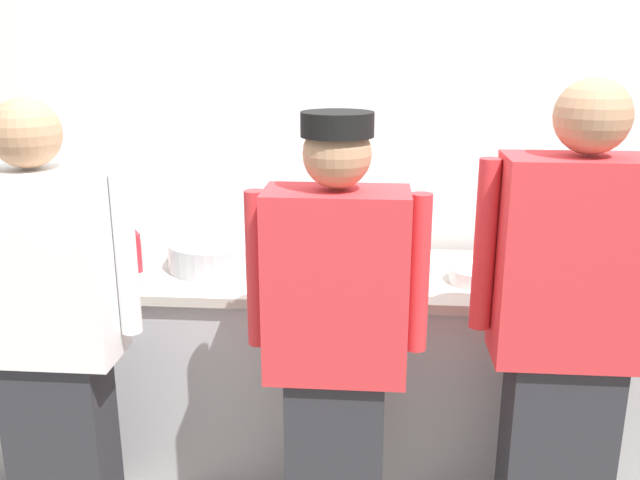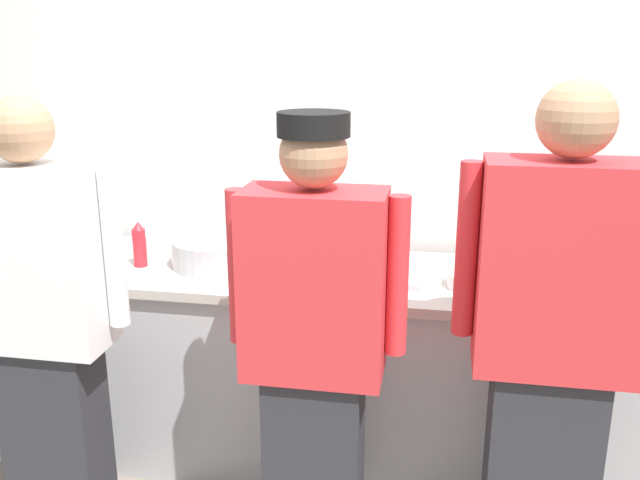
# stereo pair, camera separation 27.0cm
# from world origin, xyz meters

# --- Properties ---
(wall_back) EXTENTS (4.69, 0.10, 2.85)m
(wall_back) POSITION_xyz_m (0.00, 0.86, 1.42)
(wall_back) COLOR silver
(wall_back) RESTS_ON ground
(prep_counter) EXTENTS (2.99, 0.71, 0.89)m
(prep_counter) POSITION_xyz_m (0.00, 0.37, 0.45)
(prep_counter) COLOR #B2B2B7
(prep_counter) RESTS_ON ground
(chef_near_left) EXTENTS (0.61, 0.24, 1.67)m
(chef_near_left) POSITION_xyz_m (-0.87, -0.33, 0.88)
(chef_near_left) COLOR #2D2D33
(chef_near_left) RESTS_ON ground
(chef_center) EXTENTS (0.59, 0.24, 1.63)m
(chef_center) POSITION_xyz_m (0.09, -0.32, 0.87)
(chef_center) COLOR #2D2D33
(chef_center) RESTS_ON ground
(chef_far_right) EXTENTS (0.63, 0.24, 1.73)m
(chef_far_right) POSITION_xyz_m (0.84, -0.27, 0.92)
(chef_far_right) COLOR #2D2D33
(chef_far_right) RESTS_ON ground
(plate_stack_front) EXTENTS (0.20, 0.20, 0.10)m
(plate_stack_front) POSITION_xyz_m (-0.79, 0.51, 0.94)
(plate_stack_front) COLOR white
(plate_stack_front) RESTS_ON prep_counter
(plate_stack_rear) EXTENTS (0.22, 0.22, 0.06)m
(plate_stack_rear) POSITION_xyz_m (0.63, 0.29, 0.92)
(plate_stack_rear) COLOR white
(plate_stack_rear) RESTS_ON prep_counter
(mixing_bowl_steel) EXTENTS (0.40, 0.40, 0.12)m
(mixing_bowl_steel) POSITION_xyz_m (-0.47, 0.38, 0.95)
(mixing_bowl_steel) COLOR #B7BABF
(mixing_bowl_steel) RESTS_ON prep_counter
(sheet_tray) EXTENTS (0.54, 0.37, 0.02)m
(sheet_tray) POSITION_xyz_m (0.18, 0.38, 0.90)
(sheet_tray) COLOR #B7BABF
(sheet_tray) RESTS_ON prep_counter
(squeeze_bottle_primary) EXTENTS (0.06, 0.06, 0.20)m
(squeeze_bottle_primary) POSITION_xyz_m (-0.80, 0.30, 0.99)
(squeeze_bottle_primary) COLOR red
(squeeze_bottle_primary) RESTS_ON prep_counter
(ramekin_green_sauce) EXTENTS (0.09, 0.09, 0.04)m
(ramekin_green_sauce) POSITION_xyz_m (1.00, 0.33, 0.92)
(ramekin_green_sauce) COLOR white
(ramekin_green_sauce) RESTS_ON prep_counter
(ramekin_yellow_sauce) EXTENTS (0.10, 0.10, 0.05)m
(ramekin_yellow_sauce) POSITION_xyz_m (-1.00, 0.49, 0.92)
(ramekin_yellow_sauce) COLOR white
(ramekin_yellow_sauce) RESTS_ON prep_counter
(deli_cup) EXTENTS (0.09, 0.09, 0.10)m
(deli_cup) POSITION_xyz_m (0.93, 0.46, 0.94)
(deli_cup) COLOR white
(deli_cup) RESTS_ON prep_counter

